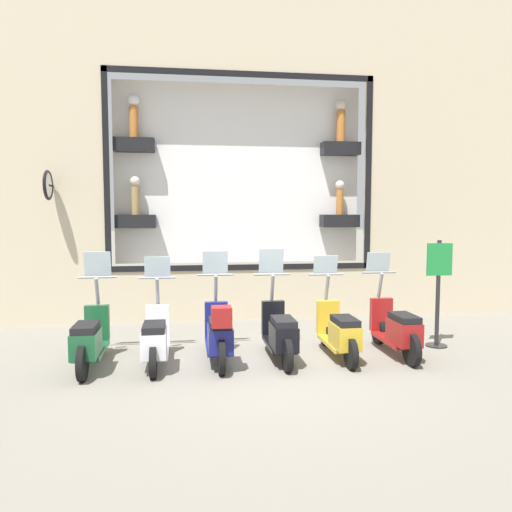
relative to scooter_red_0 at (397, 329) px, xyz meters
The scene contains 9 objects.
ground_plane 2.20m from the scooter_red_0, 98.71° to the left, with size 120.00×120.00×0.00m, color gray.
building_facade 5.94m from the scooter_red_0, 33.06° to the left, with size 1.21×36.00×9.60m.
scooter_red_0 is the anchor object (origin of this frame).
scooter_yellow_1 0.95m from the scooter_red_0, 90.27° to the left, with size 1.79×0.60×1.56m.
scooter_black_2 1.89m from the scooter_red_0, 89.94° to the left, with size 1.80×0.60×1.69m.
scooter_navy_3 2.84m from the scooter_red_0, 91.16° to the left, with size 1.80×0.60×1.66m.
scooter_white_4 3.79m from the scooter_red_0, 90.07° to the left, with size 1.79×0.60×1.58m.
scooter_green_5 4.73m from the scooter_red_0, 89.98° to the left, with size 1.80×0.61×1.67m.
shop_sign_post 1.17m from the scooter_red_0, 64.38° to the right, with size 0.36×0.45×1.83m.
Camera 1 is at (-7.12, 1.18, 2.28)m, focal length 35.00 mm.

